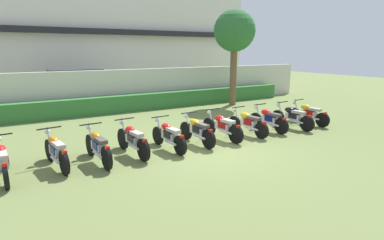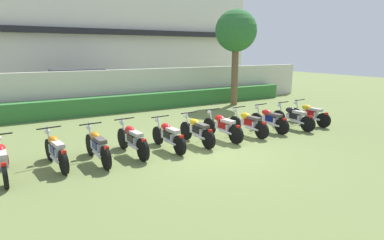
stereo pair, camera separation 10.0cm
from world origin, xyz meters
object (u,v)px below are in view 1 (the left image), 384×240
at_px(tree_near_inspector, 234,32).
at_px(motorcycle_in_row_4, 168,135).
at_px(motorcycle_in_row_6, 222,126).
at_px(motorcycle_in_row_9, 292,117).
at_px(parked_car, 79,86).
at_px(motorcycle_in_row_3, 132,139).
at_px(motorcycle_in_row_5, 197,130).
at_px(motorcycle_in_row_8, 268,119).
at_px(motorcycle_in_row_0, 2,161).
at_px(motorcycle_in_row_1, 56,151).
at_px(motorcycle_in_row_7, 248,123).
at_px(motorcycle_in_row_2, 98,146).
at_px(motorcycle_in_row_10, 308,113).

height_order(tree_near_inspector, motorcycle_in_row_4, tree_near_inspector).
height_order(motorcycle_in_row_6, motorcycle_in_row_9, motorcycle_in_row_6).
xyz_separation_m(parked_car, motorcycle_in_row_3, (-0.61, -10.09, -0.48)).
distance_m(motorcycle_in_row_6, motorcycle_in_row_9, 3.20).
distance_m(motorcycle_in_row_5, motorcycle_in_row_8, 3.12).
bearing_deg(motorcycle_in_row_8, motorcycle_in_row_3, 85.72).
xyz_separation_m(motorcycle_in_row_0, motorcycle_in_row_9, (9.45, -0.04, 0.00)).
bearing_deg(parked_car, motorcycle_in_row_6, -79.21).
xyz_separation_m(tree_near_inspector, motorcycle_in_row_9, (-1.30, -5.30, -3.36)).
bearing_deg(motorcycle_in_row_8, motorcycle_in_row_6, 86.16).
height_order(parked_car, motorcycle_in_row_4, parked_car).
xyz_separation_m(tree_near_inspector, motorcycle_in_row_4, (-6.53, -5.28, -3.37)).
bearing_deg(motorcycle_in_row_9, motorcycle_in_row_1, 84.84).
height_order(motorcycle_in_row_0, motorcycle_in_row_7, motorcycle_in_row_0).
distance_m(motorcycle_in_row_1, motorcycle_in_row_7, 6.20).
xyz_separation_m(parked_car, motorcycle_in_row_7, (3.60, -10.10, -0.50)).
bearing_deg(motorcycle_in_row_3, parked_car, -8.68).
xyz_separation_m(parked_car, tree_near_inspector, (7.00, -4.91, 2.87)).
relative_size(motorcycle_in_row_2, motorcycle_in_row_8, 1.07).
height_order(motorcycle_in_row_5, motorcycle_in_row_6, motorcycle_in_row_6).
xyz_separation_m(motorcycle_in_row_4, motorcycle_in_row_7, (3.13, 0.08, -0.00)).
bearing_deg(motorcycle_in_row_9, parked_car, 25.19).
relative_size(tree_near_inspector, motorcycle_in_row_2, 2.59).
bearing_deg(motorcycle_in_row_2, motorcycle_in_row_9, -94.01).
relative_size(motorcycle_in_row_6, motorcycle_in_row_7, 1.05).
distance_m(motorcycle_in_row_5, motorcycle_in_row_9, 4.21).
distance_m(motorcycle_in_row_7, motorcycle_in_row_9, 2.10).
relative_size(tree_near_inspector, motorcycle_in_row_8, 2.77).
height_order(motorcycle_in_row_3, motorcycle_in_row_10, motorcycle_in_row_3).
height_order(motorcycle_in_row_3, motorcycle_in_row_4, motorcycle_in_row_3).
xyz_separation_m(motorcycle_in_row_3, motorcycle_in_row_4, (1.08, -0.10, -0.01)).
distance_m(tree_near_inspector, motorcycle_in_row_9, 6.41).
bearing_deg(motorcycle_in_row_7, motorcycle_in_row_9, -98.69).
distance_m(motorcycle_in_row_5, motorcycle_in_row_10, 5.24).
bearing_deg(motorcycle_in_row_1, motorcycle_in_row_2, -107.40).
distance_m(motorcycle_in_row_5, motorcycle_in_row_7, 2.11).
height_order(parked_car, motorcycle_in_row_1, parked_car).
xyz_separation_m(motorcycle_in_row_0, motorcycle_in_row_6, (6.26, 0.08, 0.01)).
bearing_deg(motorcycle_in_row_10, motorcycle_in_row_3, 85.54).
relative_size(motorcycle_in_row_4, motorcycle_in_row_9, 0.96).
relative_size(motorcycle_in_row_5, motorcycle_in_row_9, 0.95).
xyz_separation_m(motorcycle_in_row_0, motorcycle_in_row_10, (10.49, 0.07, -0.00)).
bearing_deg(motorcycle_in_row_10, motorcycle_in_row_1, 85.28).
height_order(tree_near_inspector, motorcycle_in_row_3, tree_near_inspector).
xyz_separation_m(motorcycle_in_row_0, motorcycle_in_row_7, (7.36, 0.07, -0.00)).
height_order(parked_car, motorcycle_in_row_6, parked_car).
xyz_separation_m(motorcycle_in_row_4, motorcycle_in_row_6, (2.03, 0.09, 0.01)).
height_order(motorcycle_in_row_4, motorcycle_in_row_7, motorcycle_in_row_4).
bearing_deg(motorcycle_in_row_8, motorcycle_in_row_9, -101.97).
height_order(motorcycle_in_row_7, motorcycle_in_row_8, motorcycle_in_row_8).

